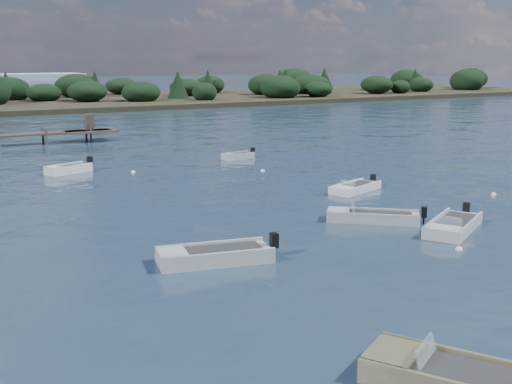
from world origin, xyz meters
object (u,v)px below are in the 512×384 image
tender_far_white (69,171)px  dinghy_mid_grey (215,258)px  tender_far_grey_b (238,157)px  dinghy_mid_white_b (355,189)px  dinghy_mid_white_a (453,227)px  dinghy_extra_a (372,219)px

tender_far_white → dinghy_mid_grey: size_ratio=0.72×
dinghy_mid_grey → tender_far_white: bearing=90.4°
tender_far_grey_b → dinghy_mid_white_b: dinghy_mid_white_b is taller
tender_far_grey_b → dinghy_mid_grey: (-13.64, -23.66, 0.03)m
tender_far_grey_b → tender_far_white: 13.82m
dinghy_mid_white_a → dinghy_extra_a: size_ratio=1.11×
dinghy_extra_a → dinghy_mid_grey: 10.11m
dinghy_extra_a → tender_far_grey_b: bearing=80.3°
dinghy_mid_white_b → dinghy_extra_a: dinghy_extra_a is taller
dinghy_mid_white_b → dinghy_mid_grey: dinghy_mid_grey is taller
dinghy_mid_white_a → tender_far_white: tender_far_white is taller
dinghy_mid_white_b → dinghy_extra_a: bearing=-121.5°
dinghy_mid_white_b → dinghy_extra_a: (-3.98, -6.48, 0.02)m
dinghy_mid_white_a → tender_far_white: (-12.38, 25.15, 0.02)m
tender_far_white → dinghy_mid_white_b: bearing=-47.6°
dinghy_mid_grey → tender_far_grey_b: bearing=60.0°
tender_far_grey_b → dinghy_mid_grey: dinghy_mid_grey is taller
dinghy_mid_white_a → dinghy_extra_a: dinghy_extra_a is taller
dinghy_mid_white_b → dinghy_mid_white_a: size_ratio=0.86×
dinghy_extra_a → dinghy_mid_grey: dinghy_mid_grey is taller
tender_far_white → tender_far_grey_b: bearing=-0.8°
dinghy_mid_white_a → tender_far_white: bearing=116.2°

